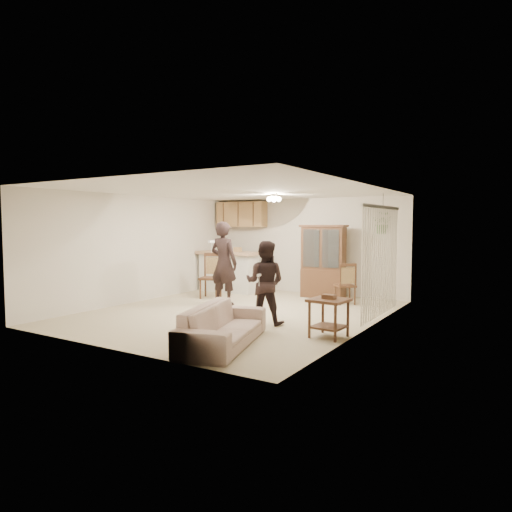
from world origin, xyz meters
The scene contains 23 objects.
floor centered at (0.00, 0.00, 0.00)m, with size 6.50×6.50×0.00m, color #BCB28E.
ceiling centered at (0.00, 0.00, 2.50)m, with size 5.50×6.50×0.02m, color silver.
wall_back centered at (0.00, 3.25, 1.25)m, with size 5.50×0.02×2.50m, color beige.
wall_front centered at (0.00, -3.25, 1.25)m, with size 5.50×0.02×2.50m, color beige.
wall_left centered at (-2.75, 0.00, 1.25)m, with size 0.02×6.50×2.50m, color beige.
wall_right centered at (2.75, 0.00, 1.25)m, with size 0.02×6.50×2.50m, color beige.
breakfast_bar centered at (-1.85, 2.35, 0.50)m, with size 1.60×0.55×1.00m, color silver.
bar_top centered at (-1.85, 2.35, 1.05)m, with size 1.75×0.70×0.08m, color tan.
upper_cabinets centered at (-1.90, 3.07, 2.10)m, with size 1.50×0.34×0.70m, color olive.
vertical_blinds centered at (2.71, 0.90, 1.10)m, with size 0.06×2.30×2.10m, color white, non-canonical shape.
ceiling_fixture centered at (0.20, 1.20, 2.40)m, with size 0.36×0.36×0.20m, color #F9E0BA, non-canonical shape.
hanging_plant centered at (2.30, 2.40, 1.85)m, with size 0.43×0.37×0.48m, color #2F5F26.
plant_cord centered at (2.30, 2.40, 2.17)m, with size 0.01×0.01×0.65m, color black.
sofa centered at (1.25, -2.22, 0.37)m, with size 1.87×0.73×0.73m, color beige.
adult centered at (-0.79, 0.66, 0.90)m, with size 0.66×0.43×1.80m, color black.
child centered at (1.03, -0.61, 0.68)m, with size 0.66×0.51×1.35m, color black.
china_hutch centered at (0.75, 2.73, 0.89)m, with size 1.17×0.49×1.81m.
side_table centered at (2.41, -0.93, 0.33)m, with size 0.61×0.61×0.70m.
chair_bar centered at (-1.61, 1.23, 0.31)m, with size 0.62×0.62×1.10m.
chair_hutch_left centered at (-1.16, 2.91, 0.28)m, with size 0.60×0.60×0.99m.
chair_hutch_right centered at (1.53, 2.16, 0.27)m, with size 0.59×0.59×0.95m.
controller_adult centered at (-0.80, 0.22, 1.44)m, with size 0.05×0.16×0.05m, color white.
controller_child centered at (1.12, -0.96, 0.93)m, with size 0.04×0.13×0.04m, color white.
Camera 1 is at (5.21, -7.72, 1.82)m, focal length 32.00 mm.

